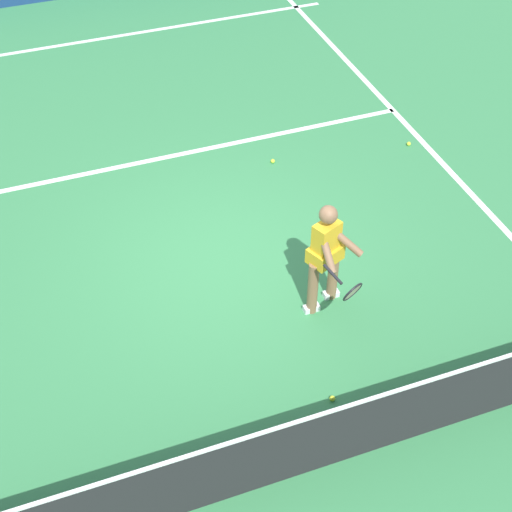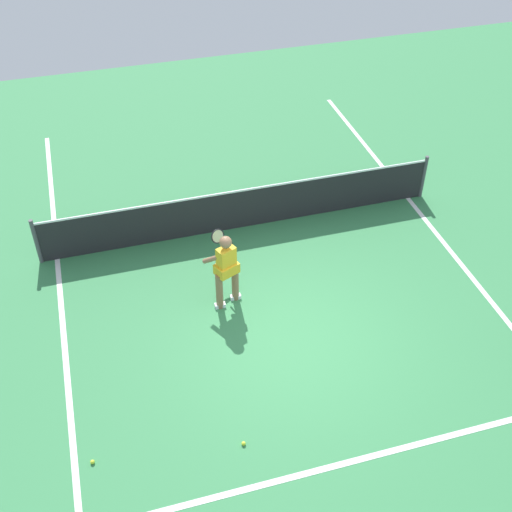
# 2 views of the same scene
# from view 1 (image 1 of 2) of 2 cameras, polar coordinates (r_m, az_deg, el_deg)

# --- Properties ---
(ground_plane) EXTENTS (24.28, 24.28, 0.00)m
(ground_plane) POSITION_cam_1_polar(r_m,az_deg,el_deg) (10.31, -2.27, -0.20)
(ground_plane) COLOR #38844C
(baseline_marking) EXTENTS (8.70, 0.10, 0.01)m
(baseline_marking) POSITION_cam_1_polar(r_m,az_deg,el_deg) (15.88, -10.47, 15.68)
(baseline_marking) COLOR white
(baseline_marking) RESTS_ON ground
(service_line_marking) EXTENTS (7.70, 0.10, 0.01)m
(service_line_marking) POSITION_cam_1_polar(r_m,az_deg,el_deg) (12.23, -6.11, 7.41)
(service_line_marking) COLOR white
(service_line_marking) RESTS_ON ground
(sideline_left_marking) EXTENTS (0.10, 16.68, 0.01)m
(sideline_left_marking) POSITION_cam_1_polar(r_m,az_deg,el_deg) (11.76, 15.86, 4.22)
(sideline_left_marking) COLOR white
(sideline_left_marking) RESTS_ON ground
(court_net) EXTENTS (8.38, 0.08, 1.03)m
(court_net) POSITION_cam_1_polar(r_m,az_deg,el_deg) (7.90, 5.64, -13.21)
(court_net) COLOR #4C4C51
(court_net) RESTS_ON ground
(tennis_player) EXTENTS (0.67, 1.11, 1.55)m
(tennis_player) POSITION_cam_1_polar(r_m,az_deg,el_deg) (9.14, 5.24, 0.08)
(tennis_player) COLOR #8C6647
(tennis_player) RESTS_ON ground
(tennis_ball_near) EXTENTS (0.07, 0.07, 0.07)m
(tennis_ball_near) POSITION_cam_1_polar(r_m,az_deg,el_deg) (12.62, 11.24, 8.16)
(tennis_ball_near) COLOR #D1E533
(tennis_ball_near) RESTS_ON ground
(tennis_ball_mid) EXTENTS (0.07, 0.07, 0.07)m
(tennis_ball_mid) POSITION_cam_1_polar(r_m,az_deg,el_deg) (8.74, 5.67, -10.45)
(tennis_ball_mid) COLOR #D1E533
(tennis_ball_mid) RESTS_ON ground
(tennis_ball_far) EXTENTS (0.07, 0.07, 0.07)m
(tennis_ball_far) POSITION_cam_1_polar(r_m,az_deg,el_deg) (12.00, 1.25, 7.04)
(tennis_ball_far) COLOR #D1E533
(tennis_ball_far) RESTS_ON ground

